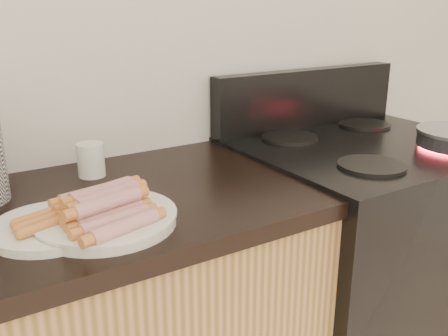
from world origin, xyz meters
TOP-DOWN VIEW (x-y plane):
  - wall_back at (0.00, 2.00)m, footprint 4.00×0.04m
  - stove at (0.78, 1.68)m, footprint 0.76×0.65m
  - stove_panel at (0.78, 1.96)m, footprint 0.76×0.06m
  - burner_near_left at (0.61, 1.51)m, footprint 0.18×0.18m
  - burner_far_left at (0.61, 1.84)m, footprint 0.18×0.18m
  - burner_far_right at (0.95, 1.84)m, footprint 0.18×0.18m
  - main_plate at (-0.10, 1.56)m, footprint 0.30×0.30m
  - side_plate at (-0.20, 1.59)m, footprint 0.24×0.24m
  - hotdog_pile at (-0.10, 1.56)m, footprint 0.15×0.26m
  - plain_sausages at (-0.20, 1.59)m, footprint 0.14×0.11m
  - mug at (-0.03, 1.87)m, footprint 0.08×0.08m

SIDE VIEW (x-z plane):
  - stove at x=0.78m, z-range 0.00..0.91m
  - side_plate at x=-0.20m, z-range 0.90..0.92m
  - main_plate at x=-0.10m, z-range 0.90..0.92m
  - burner_near_left at x=0.61m, z-range 0.91..0.92m
  - burner_far_left at x=0.61m, z-range 0.91..0.92m
  - burner_far_right at x=0.95m, z-range 0.91..0.92m
  - plain_sausages at x=-0.20m, z-range 0.92..0.94m
  - hotdog_pile at x=-0.10m, z-range 0.91..0.97m
  - mug at x=-0.03m, z-range 0.90..0.99m
  - stove_panel at x=0.78m, z-range 0.91..1.11m
  - wall_back at x=0.00m, z-range 0.00..2.60m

